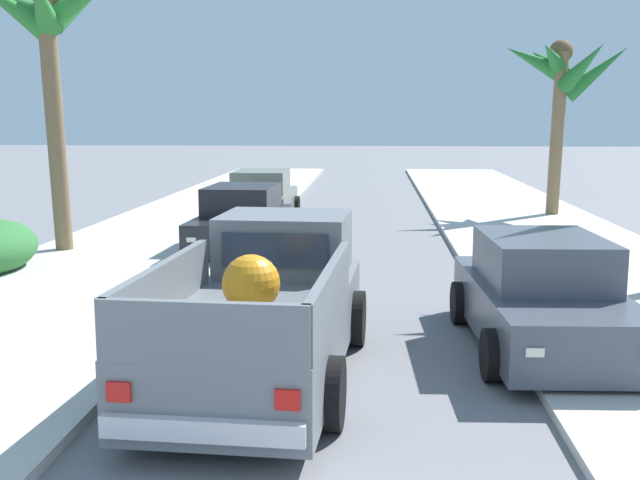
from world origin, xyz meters
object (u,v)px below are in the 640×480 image
at_px(pickup_truck, 266,311).
at_px(car_left_mid, 262,198).
at_px(palm_tree_left_fore, 47,34).
at_px(car_right_near, 242,221).
at_px(palm_tree_right_mid, 563,75).
at_px(car_left_near, 542,297).

bearing_deg(pickup_truck, car_left_mid, 98.43).
distance_m(pickup_truck, palm_tree_left_fore, 10.42).
distance_m(car_right_near, palm_tree_right_mid, 11.47).
height_order(car_right_near, car_left_mid, same).
bearing_deg(palm_tree_left_fore, car_right_near, 12.10).
xyz_separation_m(car_left_mid, palm_tree_right_mid, (8.97, 1.36, 3.63)).
distance_m(car_left_mid, palm_tree_right_mid, 9.77).
distance_m(car_left_mid, palm_tree_left_fore, 8.24).
height_order(pickup_truck, palm_tree_left_fore, palm_tree_left_fore).
distance_m(car_left_near, palm_tree_right_mid, 14.66).
relative_size(pickup_truck, palm_tree_left_fore, 0.87).
bearing_deg(car_right_near, palm_tree_right_mid, 37.00).
bearing_deg(palm_tree_left_fore, palm_tree_right_mid, 30.23).
relative_size(pickup_truck, car_right_near, 1.23).
height_order(car_left_mid, palm_tree_right_mid, palm_tree_right_mid).
distance_m(car_right_near, palm_tree_left_fore, 5.86).
height_order(car_left_near, car_left_mid, same).
xyz_separation_m(car_left_near, car_left_mid, (-5.60, 12.44, 0.00)).
bearing_deg(palm_tree_right_mid, car_left_near, -103.72).
bearing_deg(car_left_mid, palm_tree_right_mid, 8.63).
xyz_separation_m(palm_tree_left_fore, palm_tree_right_mid, (12.71, 7.41, -0.54)).
bearing_deg(car_left_near, car_left_mid, 114.24).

